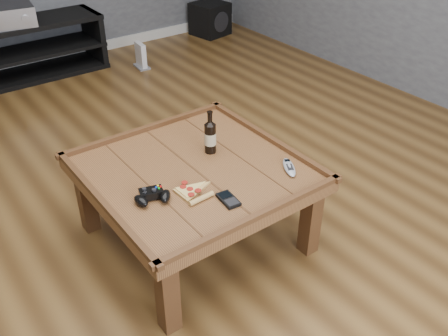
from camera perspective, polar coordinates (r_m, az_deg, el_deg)
ground at (r=2.73m, az=-3.16°, el=-8.00°), size 6.00×6.00×0.00m
baseboard at (r=5.16m, az=-22.28°, el=10.93°), size 5.00×0.02×0.10m
coffee_table at (r=2.49m, az=-3.43°, el=-1.22°), size 1.03×1.03×0.48m
media_console at (r=4.88m, az=-21.93°, el=12.28°), size 1.40×0.45×0.50m
beer_bottle at (r=2.55m, az=-1.59°, el=3.68°), size 0.06×0.06×0.23m
game_controller at (r=2.25m, az=-8.19°, el=-3.20°), size 0.18×0.15×0.05m
pizza_slice at (r=2.29m, az=-3.72°, el=-2.72°), size 0.15×0.24×0.02m
smartphone at (r=2.24m, az=0.50°, el=-3.62°), size 0.08×0.13×0.02m
remote_control at (r=2.47m, az=7.45°, el=0.09°), size 0.13×0.17×0.02m
av_receiver at (r=4.75m, az=-23.88°, el=15.68°), size 0.52×0.46×0.16m
subwoofer at (r=5.73m, az=-1.60°, el=16.68°), size 0.40×0.40×0.34m
game_console at (r=4.87m, az=-9.47°, el=12.45°), size 0.12×0.20×0.24m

